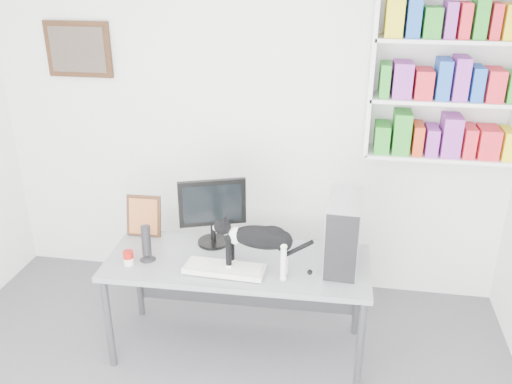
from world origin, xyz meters
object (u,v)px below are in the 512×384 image
cat (259,249)px  monitor (212,212)px  bookshelf (448,70)px  pc_tower (343,232)px  soup_can (129,258)px  desk (238,306)px  speaker (146,243)px  keyboard (225,269)px  leaning_print (144,215)px

cat → monitor: bearing=142.7°
bookshelf → monitor: 1.84m
pc_tower → monitor: bearing=174.5°
pc_tower → soup_can: (-1.35, -0.25, -0.18)m
desk → soup_can: bearing=-167.5°
desk → cat: size_ratio=3.06×
speaker → cat: bearing=-17.2°
monitor → keyboard: 0.44m
desk → speaker: bearing=-172.9°
keyboard → speaker: 0.55m
desk → monitor: 0.67m
monitor → soup_can: 0.63m
monitor → pc_tower: 0.89m
keyboard → speaker: speaker is taller
monitor → keyboard: size_ratio=0.95×
desk → speaker: (-0.58, -0.09, 0.49)m
desk → cat: bearing=-40.0°
keyboard → bookshelf: bearing=37.5°
keyboard → leaning_print: leaning_print is taller
speaker → bookshelf: bearing=11.5°
speaker → soup_can: (-0.10, -0.08, -0.08)m
pc_tower → soup_can: bearing=-167.2°
bookshelf → speaker: size_ratio=4.90×
soup_can → cat: (0.85, 0.04, 0.12)m
cat → keyboard: bearing=-172.5°
pc_tower → keyboard: bearing=-160.4°
monitor → pc_tower: monitor is taller
pc_tower → cat: (-0.51, -0.21, -0.06)m
bookshelf → speaker: bookshelf is taller
bookshelf → pc_tower: bookshelf is taller
cat → soup_can: bearing=-173.4°
keyboard → cat: bearing=5.7°
keyboard → monitor: bearing=116.9°
bookshelf → soup_can: (-1.97, -0.97, -1.08)m
keyboard → leaning_print: 0.79m
leaning_print → cat: cat is taller
bookshelf → pc_tower: bearing=-130.7°
pc_tower → speaker: (-1.26, -0.17, -0.10)m
speaker → cat: size_ratio=0.45×
pc_tower → cat: bearing=-154.9°
bookshelf → soup_can: size_ratio=12.68×
keyboard → cat: size_ratio=0.91×
keyboard → soup_can: soup_can is taller
keyboard → leaning_print: size_ratio=1.68×
monitor → leaning_print: monitor is taller
desk → soup_can: size_ratio=17.62×
desk → leaning_print: 0.92m
pc_tower → leaning_print: pc_tower is taller
speaker → leaning_print: 0.36m
cat → pc_tower: bearing=26.9°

